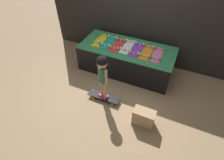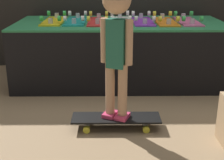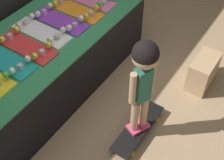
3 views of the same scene
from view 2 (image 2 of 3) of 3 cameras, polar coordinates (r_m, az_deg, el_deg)
name	(u,v)px [view 2 (image 2 of 3)]	position (r m, az deg, el deg)	size (l,w,h in m)	color
ground_plane	(122,102)	(2.93, 1.86, -3.97)	(16.00, 16.00, 0.00)	#9E7F5B
display_rack	(120,52)	(3.41, 1.50, 5.17)	(2.19, 0.96, 0.65)	black
skateboard_yellow_on_rack	(54,20)	(3.41, -10.56, 10.73)	(0.21, 0.60, 0.09)	yellow
skateboard_teal_on_rack	(76,20)	(3.37, -6.59, 10.81)	(0.21, 0.60, 0.09)	teal
skateboard_red_on_rack	(98,21)	(3.32, -2.55, 10.81)	(0.21, 0.60, 0.09)	red
skateboard_white_on_rack	(120,20)	(3.36, 1.54, 10.91)	(0.21, 0.60, 0.09)	white
skateboard_purple_on_rack	(143,20)	(3.35, 5.64, 10.80)	(0.21, 0.60, 0.09)	purple
skateboard_orange_on_rack	(165,21)	(3.36, 9.71, 10.66)	(0.21, 0.60, 0.09)	orange
skateboard_pink_on_rack	(187,20)	(3.42, 13.61, 10.55)	(0.21, 0.60, 0.09)	pink
skateboard_on_floor	(116,119)	(2.44, 0.76, -7.15)	(0.68, 0.19, 0.09)	black
child	(117,25)	(2.21, 0.84, 9.95)	(0.23, 0.21, 1.01)	#E03D6B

